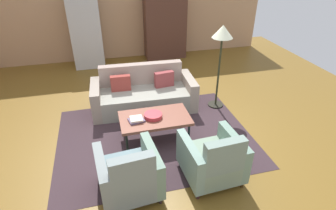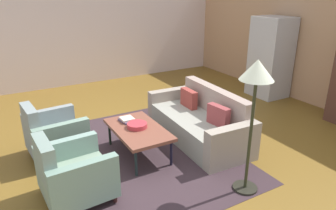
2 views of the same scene
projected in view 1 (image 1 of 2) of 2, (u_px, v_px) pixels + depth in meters
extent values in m
plane|color=brown|center=(155.00, 139.00, 4.90)|extent=(10.47, 10.47, 0.00)
cube|color=tan|center=(122.00, 10.00, 7.84)|extent=(8.57, 0.12, 2.80)
cube|color=#38292E|center=(155.00, 136.00, 4.95)|extent=(3.40, 2.60, 0.01)
cube|color=gray|center=(144.00, 99.00, 5.73)|extent=(1.78, 0.97, 0.42)
cube|color=gray|center=(141.00, 82.00, 5.92)|extent=(1.75, 0.25, 0.86)
cube|color=gray|center=(189.00, 91.00, 5.85)|extent=(0.22, 0.91, 0.62)
cube|color=gray|center=(97.00, 100.00, 5.50)|extent=(0.22, 0.91, 0.62)
cube|color=brown|center=(164.00, 79.00, 5.71)|extent=(0.41, 0.17, 0.32)
cube|color=#933830|center=(121.00, 83.00, 5.55)|extent=(0.40, 0.13, 0.32)
cylinder|color=black|center=(123.00, 125.00, 4.93)|extent=(0.04, 0.04, 0.40)
cylinder|color=black|center=(180.00, 117.00, 5.16)|extent=(0.04, 0.04, 0.40)
cylinder|color=black|center=(127.00, 143.00, 4.46)|extent=(0.04, 0.04, 0.40)
cylinder|color=#1B2727|center=(189.00, 134.00, 4.69)|extent=(0.04, 0.04, 0.40)
cube|color=brown|center=(155.00, 118.00, 4.70)|extent=(1.20, 0.70, 0.05)
cylinder|color=#311E10|center=(102.00, 177.00, 4.02)|extent=(0.05, 0.05, 0.10)
cylinder|color=#302712|center=(147.00, 166.00, 4.22)|extent=(0.05, 0.05, 0.10)
cylinder|color=#2C1F1E|center=(161.00, 200.00, 3.66)|extent=(0.05, 0.05, 0.10)
cube|color=slate|center=(129.00, 178.00, 3.74)|extent=(0.63, 0.85, 0.30)
cube|color=gray|center=(133.00, 182.00, 3.35)|extent=(0.57, 0.19, 0.78)
cube|color=gray|center=(103.00, 177.00, 3.58)|extent=(0.19, 0.81, 0.56)
cube|color=gray|center=(153.00, 165.00, 3.77)|extent=(0.19, 0.81, 0.56)
cylinder|color=black|center=(181.00, 163.00, 4.29)|extent=(0.05, 0.05, 0.10)
cylinder|color=#331917|center=(220.00, 154.00, 4.47)|extent=(0.05, 0.05, 0.10)
cylinder|color=#341D1B|center=(198.00, 195.00, 3.73)|extent=(0.05, 0.05, 0.10)
cylinder|color=#3D290F|center=(242.00, 184.00, 3.91)|extent=(0.05, 0.05, 0.10)
cube|color=gray|center=(211.00, 163.00, 4.00)|extent=(0.61, 0.83, 0.30)
cube|color=gray|center=(223.00, 165.00, 3.60)|extent=(0.57, 0.17, 0.78)
cube|color=gray|center=(190.00, 161.00, 3.84)|extent=(0.17, 0.81, 0.56)
cube|color=gray|center=(233.00, 151.00, 4.02)|extent=(0.17, 0.81, 0.56)
cylinder|color=#B4313A|center=(153.00, 116.00, 4.66)|extent=(0.31, 0.31, 0.07)
cube|color=#5D4D6C|center=(136.00, 120.00, 4.57)|extent=(0.28, 0.24, 0.03)
cube|color=beige|center=(136.00, 119.00, 4.56)|extent=(0.20, 0.20, 0.03)
cube|color=#4E2E23|center=(165.00, 28.00, 8.05)|extent=(1.20, 0.50, 1.80)
cube|color=#4E2D20|center=(153.00, 26.00, 8.20)|extent=(0.56, 0.01, 1.51)
cube|color=#3D2423|center=(173.00, 25.00, 8.33)|extent=(0.56, 0.01, 1.51)
cube|color=#B7BABF|center=(86.00, 33.00, 7.48)|extent=(0.80, 0.70, 1.85)
cylinder|color=#99999E|center=(88.00, 26.00, 7.75)|extent=(0.02, 0.02, 0.70)
cylinder|color=black|center=(215.00, 105.00, 5.92)|extent=(0.32, 0.32, 0.03)
cylinder|color=#292D1B|center=(219.00, 73.00, 5.55)|extent=(0.04, 0.04, 1.45)
cone|color=silver|center=(223.00, 31.00, 5.12)|extent=(0.40, 0.40, 0.24)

